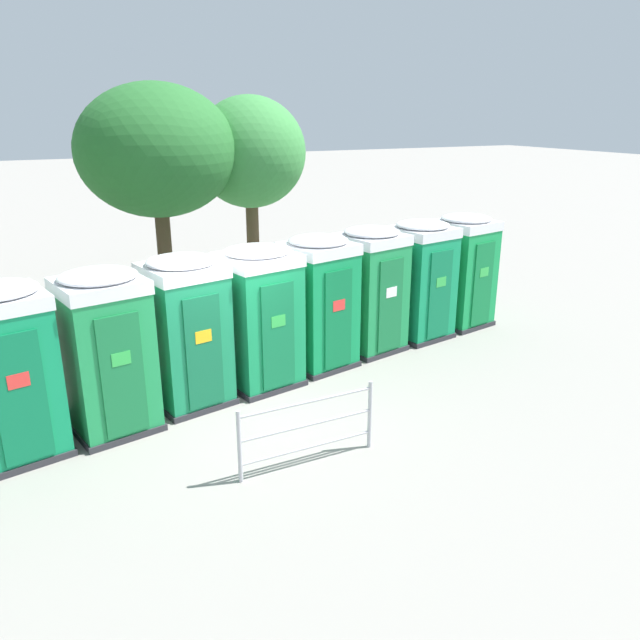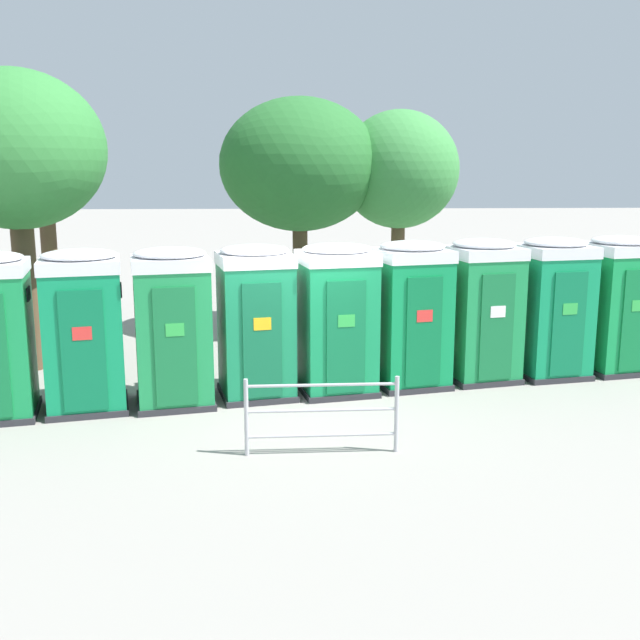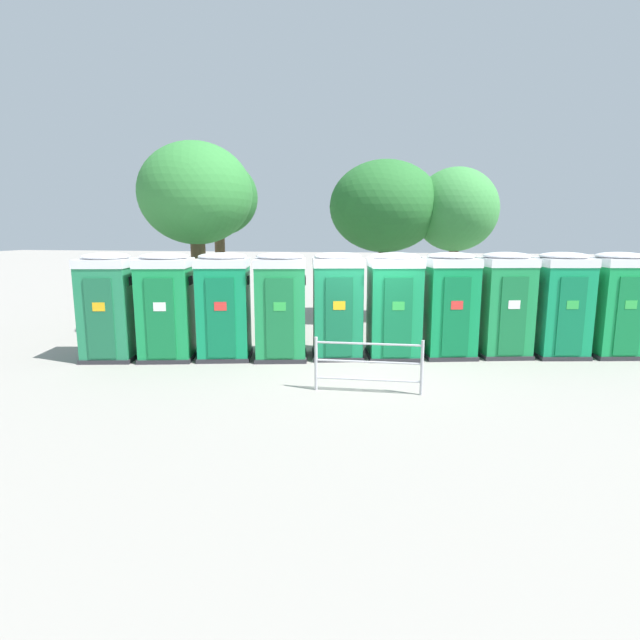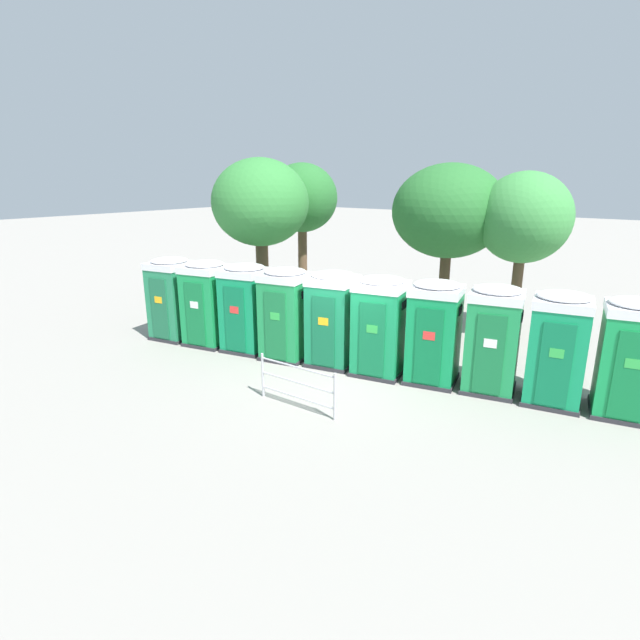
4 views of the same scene
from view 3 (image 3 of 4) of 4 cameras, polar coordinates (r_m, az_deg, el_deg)
ground_plane at (r=11.79m, az=5.44°, el=-4.83°), size 120.00×120.00×0.00m
portapotty_0 at (r=12.85m, az=-22.95°, el=1.49°), size 1.38×1.40×2.54m
portapotty_1 at (r=12.40m, az=-17.13°, el=1.56°), size 1.45×1.43×2.54m
portapotty_2 at (r=12.15m, az=-10.90°, el=1.65°), size 1.46×1.44×2.54m
portapotty_3 at (r=11.92m, az=-4.51°, el=1.65°), size 1.43×1.42×2.54m
portapotty_4 at (r=12.04m, az=1.99°, el=1.76°), size 1.42×1.42×2.54m
portapotty_5 at (r=12.11m, az=8.44°, el=1.70°), size 1.45×1.42×2.54m
portapotty_6 at (r=12.49m, az=14.53°, el=1.74°), size 1.43×1.43×2.54m
portapotty_7 at (r=12.97m, az=20.25°, el=1.74°), size 1.42×1.43×2.54m
portapotty_8 at (r=13.47m, az=25.73°, el=1.65°), size 1.40×1.40×2.54m
portapotty_9 at (r=14.13m, az=30.66°, el=1.59°), size 1.38×1.41×2.54m
street_tree_0 at (r=14.99m, az=-14.01°, el=13.66°), size 3.21×3.21×5.51m
street_tree_1 at (r=17.05m, az=7.39°, el=12.67°), size 3.64×3.64×5.33m
street_tree_2 at (r=17.52m, az=-11.56°, el=13.38°), size 2.64×2.64×5.41m
street_tree_3 at (r=17.25m, az=15.24°, el=11.97°), size 2.75×2.75×5.07m
event_barrier at (r=9.50m, az=5.53°, el=-4.98°), size 2.06×0.10×1.05m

